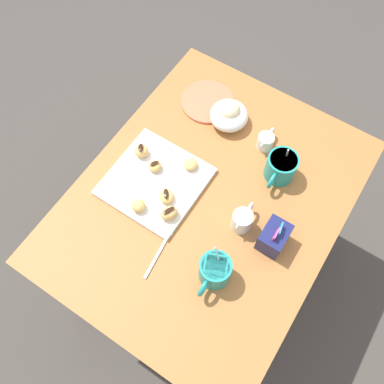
{
  "coord_description": "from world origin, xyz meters",
  "views": [
    {
      "loc": [
        0.48,
        0.25,
        1.87
      ],
      "look_at": [
        0.02,
        -0.05,
        0.74
      ],
      "focal_mm": 38.92,
      "sensor_mm": 36.0,
      "label": 1
    }
  ],
  "objects_px": {
    "pastry_plate_square": "(155,181)",
    "beignet_3": "(138,206)",
    "coffee_mug_teal_right": "(215,271)",
    "cream_pitcher_white": "(242,220)",
    "beignet_2": "(155,166)",
    "ice_cream_bowl": "(229,114)",
    "beignet_0": "(191,164)",
    "beignet_4": "(166,196)",
    "sugar_caddy": "(274,237)",
    "chocolate_sauce_pitcher": "(266,141)",
    "coffee_mug_teal_left": "(281,167)",
    "dining_table": "(208,216)",
    "saucer_coral_left": "(208,102)",
    "beignet_1": "(169,213)",
    "beignet_5": "(141,151)"
  },
  "relations": [
    {
      "from": "coffee_mug_teal_left",
      "to": "beignet_1",
      "type": "relative_size",
      "value": 2.6
    },
    {
      "from": "saucer_coral_left",
      "to": "ice_cream_bowl",
      "type": "bearing_deg",
      "value": 73.12
    },
    {
      "from": "pastry_plate_square",
      "to": "beignet_0",
      "type": "relative_size",
      "value": 6.45
    },
    {
      "from": "dining_table",
      "to": "coffee_mug_teal_right",
      "type": "bearing_deg",
      "value": 35.14
    },
    {
      "from": "coffee_mug_teal_right",
      "to": "beignet_2",
      "type": "xyz_separation_m",
      "value": [
        -0.18,
        -0.33,
        -0.02
      ]
    },
    {
      "from": "coffee_mug_teal_right",
      "to": "beignet_3",
      "type": "bearing_deg",
      "value": -99.23
    },
    {
      "from": "sugar_caddy",
      "to": "beignet_1",
      "type": "relative_size",
      "value": 1.99
    },
    {
      "from": "ice_cream_bowl",
      "to": "pastry_plate_square",
      "type": "bearing_deg",
      "value": -12.64
    },
    {
      "from": "coffee_mug_teal_left",
      "to": "coffee_mug_teal_right",
      "type": "bearing_deg",
      "value": -0.0
    },
    {
      "from": "ice_cream_bowl",
      "to": "chocolate_sauce_pitcher",
      "type": "bearing_deg",
      "value": 83.02
    },
    {
      "from": "beignet_4",
      "to": "chocolate_sauce_pitcher",
      "type": "bearing_deg",
      "value": 155.15
    },
    {
      "from": "cream_pitcher_white",
      "to": "beignet_0",
      "type": "bearing_deg",
      "value": -108.68
    },
    {
      "from": "coffee_mug_teal_left",
      "to": "beignet_2",
      "type": "relative_size",
      "value": 3.4
    },
    {
      "from": "coffee_mug_teal_left",
      "to": "beignet_2",
      "type": "distance_m",
      "value": 0.39
    },
    {
      "from": "dining_table",
      "to": "ice_cream_bowl",
      "type": "xyz_separation_m",
      "value": [
        -0.28,
        -0.1,
        0.18
      ]
    },
    {
      "from": "dining_table",
      "to": "saucer_coral_left",
      "type": "xyz_separation_m",
      "value": [
        -0.31,
        -0.2,
        0.14
      ]
    },
    {
      "from": "saucer_coral_left",
      "to": "beignet_2",
      "type": "xyz_separation_m",
      "value": [
        0.32,
        0.0,
        0.03
      ]
    },
    {
      "from": "coffee_mug_teal_right",
      "to": "ice_cream_bowl",
      "type": "relative_size",
      "value": 1.13
    },
    {
      "from": "sugar_caddy",
      "to": "pastry_plate_square",
      "type": "bearing_deg",
      "value": -86.25
    },
    {
      "from": "coffee_mug_teal_left",
      "to": "saucer_coral_left",
      "type": "relative_size",
      "value": 0.76
    },
    {
      "from": "dining_table",
      "to": "beignet_5",
      "type": "relative_size",
      "value": 21.95
    },
    {
      "from": "cream_pitcher_white",
      "to": "beignet_2",
      "type": "distance_m",
      "value": 0.32
    },
    {
      "from": "coffee_mug_teal_left",
      "to": "beignet_0",
      "type": "bearing_deg",
      "value": -60.84
    },
    {
      "from": "sugar_caddy",
      "to": "beignet_2",
      "type": "bearing_deg",
      "value": -91.1
    },
    {
      "from": "beignet_1",
      "to": "beignet_5",
      "type": "relative_size",
      "value": 1.2
    },
    {
      "from": "cream_pitcher_white",
      "to": "sugar_caddy",
      "type": "xyz_separation_m",
      "value": [
        -0.0,
        0.1,
        0.0
      ]
    },
    {
      "from": "dining_table",
      "to": "beignet_3",
      "type": "bearing_deg",
      "value": -46.55
    },
    {
      "from": "coffee_mug_teal_right",
      "to": "chocolate_sauce_pitcher",
      "type": "distance_m",
      "value": 0.46
    },
    {
      "from": "sugar_caddy",
      "to": "chocolate_sauce_pitcher",
      "type": "distance_m",
      "value": 0.33
    },
    {
      "from": "beignet_2",
      "to": "ice_cream_bowl",
      "type": "bearing_deg",
      "value": 161.53
    },
    {
      "from": "beignet_0",
      "to": "beignet_4",
      "type": "xyz_separation_m",
      "value": [
        0.13,
        -0.0,
        0.0
      ]
    },
    {
      "from": "coffee_mug_teal_left",
      "to": "saucer_coral_left",
      "type": "distance_m",
      "value": 0.36
    },
    {
      "from": "beignet_3",
      "to": "pastry_plate_square",
      "type": "bearing_deg",
      "value": -172.47
    },
    {
      "from": "coffee_mug_teal_right",
      "to": "beignet_1",
      "type": "xyz_separation_m",
      "value": [
        -0.08,
        -0.2,
        -0.02
      ]
    },
    {
      "from": "beignet_0",
      "to": "beignet_3",
      "type": "xyz_separation_m",
      "value": [
        0.2,
        -0.05,
        0.0
      ]
    },
    {
      "from": "coffee_mug_teal_left",
      "to": "sugar_caddy",
      "type": "relative_size",
      "value": 1.31
    },
    {
      "from": "sugar_caddy",
      "to": "beignet_0",
      "type": "height_order",
      "value": "sugar_caddy"
    },
    {
      "from": "chocolate_sauce_pitcher",
      "to": "beignet_3",
      "type": "bearing_deg",
      "value": -26.93
    },
    {
      "from": "coffee_mug_teal_left",
      "to": "coffee_mug_teal_right",
      "type": "relative_size",
      "value": 0.96
    },
    {
      "from": "beignet_0",
      "to": "beignet_4",
      "type": "height_order",
      "value": "beignet_4"
    },
    {
      "from": "coffee_mug_teal_right",
      "to": "cream_pitcher_white",
      "type": "height_order",
      "value": "coffee_mug_teal_right"
    },
    {
      "from": "dining_table",
      "to": "pastry_plate_square",
      "type": "xyz_separation_m",
      "value": [
        0.04,
        -0.17,
        0.15
      ]
    },
    {
      "from": "pastry_plate_square",
      "to": "ice_cream_bowl",
      "type": "bearing_deg",
      "value": 167.36
    },
    {
      "from": "coffee_mug_teal_left",
      "to": "chocolate_sauce_pitcher",
      "type": "bearing_deg",
      "value": -127.97
    },
    {
      "from": "sugar_caddy",
      "to": "beignet_5",
      "type": "bearing_deg",
      "value": -93.28
    },
    {
      "from": "coffee_mug_teal_right",
      "to": "dining_table",
      "type": "bearing_deg",
      "value": -144.86
    },
    {
      "from": "pastry_plate_square",
      "to": "beignet_3",
      "type": "relative_size",
      "value": 6.66
    },
    {
      "from": "pastry_plate_square",
      "to": "coffee_mug_teal_left",
      "type": "distance_m",
      "value": 0.39
    },
    {
      "from": "dining_table",
      "to": "ice_cream_bowl",
      "type": "height_order",
      "value": "ice_cream_bowl"
    },
    {
      "from": "coffee_mug_teal_right",
      "to": "beignet_4",
      "type": "distance_m",
      "value": 0.27
    }
  ]
}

